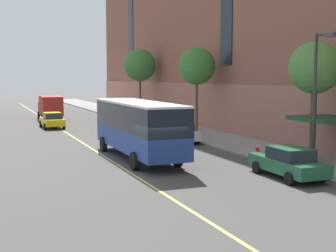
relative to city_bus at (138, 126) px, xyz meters
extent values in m
plane|color=#4C4947|center=(-0.32, -4.30, -2.05)|extent=(260.00, 260.00, 0.00)
cube|color=gray|center=(8.84, -1.30, -1.98)|extent=(5.01, 160.00, 0.15)
cube|color=#A56A58|center=(11.28, -4.30, 0.15)|extent=(0.14, 110.00, 4.40)
cube|color=#234C2D|center=(9.75, -5.31, 0.55)|extent=(3.20, 3.40, 0.24)
cube|color=navy|center=(0.00, -0.03, -0.80)|extent=(2.58, 10.63, 1.25)
cube|color=black|center=(0.00, -0.03, 0.59)|extent=(2.59, 10.63, 1.53)
cube|color=white|center=(0.00, -0.03, 1.41)|extent=(2.60, 10.63, 0.12)
cube|color=#19232D|center=(0.03, 5.31, 0.43)|extent=(2.32, 0.09, 1.15)
cube|color=orange|center=(0.03, 5.32, 1.17)|extent=(1.77, 0.07, 0.28)
cube|color=black|center=(0.03, 5.33, -1.33)|extent=(2.47, 0.13, 0.24)
cube|color=white|center=(-0.86, 5.34, -1.08)|extent=(0.28, 0.06, 0.18)
cube|color=white|center=(0.91, 5.33, -1.08)|extent=(0.28, 0.06, 0.18)
cylinder|color=black|center=(-1.24, 3.70, -1.55)|extent=(0.30, 1.00, 1.00)
cylinder|color=black|center=(1.28, 3.69, -1.55)|extent=(0.30, 1.00, 1.00)
cylinder|color=black|center=(-1.28, -3.21, -1.55)|extent=(0.30, 1.00, 1.00)
cylinder|color=black|center=(1.25, -3.22, -1.55)|extent=(0.30, 1.00, 1.00)
cube|color=#23603D|center=(5.24, -7.87, -1.41)|extent=(1.93, 4.72, 0.64)
cube|color=#232D38|center=(5.23, -8.10, -0.81)|extent=(1.64, 2.14, 0.56)
cube|color=#23603D|center=(5.23, -8.10, -0.51)|extent=(1.60, 2.05, 0.04)
cylinder|color=black|center=(4.40, -6.39, -1.73)|extent=(0.24, 0.65, 0.64)
cylinder|color=black|center=(6.16, -6.44, -1.73)|extent=(0.24, 0.65, 0.64)
cylinder|color=black|center=(4.32, -9.29, -1.73)|extent=(0.24, 0.65, 0.64)
cylinder|color=black|center=(6.08, -9.34, -1.73)|extent=(0.24, 0.65, 0.64)
cube|color=silver|center=(5.26, 5.82, -1.41)|extent=(1.76, 4.48, 0.64)
cube|color=#232D38|center=(5.26, 5.60, -0.81)|extent=(1.55, 2.02, 0.56)
cube|color=silver|center=(5.26, 5.60, -0.51)|extent=(1.51, 1.93, 0.04)
cylinder|color=black|center=(4.41, 7.21, -1.73)|extent=(0.22, 0.64, 0.64)
cylinder|color=black|center=(6.12, 7.21, -1.73)|extent=(0.22, 0.64, 0.64)
cylinder|color=black|center=(4.40, 4.44, -1.73)|extent=(0.22, 0.64, 0.64)
cylinder|color=black|center=(6.11, 4.43, -1.73)|extent=(0.22, 0.64, 0.64)
cube|color=#B21E19|center=(5.25, 23.40, -1.41)|extent=(1.88, 4.76, 0.64)
cube|color=#232D38|center=(5.25, 23.16, -0.81)|extent=(1.62, 2.15, 0.56)
cube|color=#B21E19|center=(5.25, 23.16, -0.51)|extent=(1.59, 2.06, 0.04)
cylinder|color=black|center=(4.39, 24.88, -1.73)|extent=(0.23, 0.64, 0.64)
cylinder|color=black|center=(6.16, 24.85, -1.73)|extent=(0.23, 0.64, 0.64)
cylinder|color=black|center=(4.34, 21.95, -1.73)|extent=(0.23, 0.64, 0.64)
cylinder|color=black|center=(6.11, 21.92, -1.73)|extent=(0.23, 0.64, 0.64)
cube|color=#BCAD89|center=(5.15, 16.36, -1.41)|extent=(1.90, 4.31, 0.64)
cube|color=#232D38|center=(5.15, 16.14, -0.81)|extent=(1.60, 1.97, 0.56)
cube|color=#BCAD89|center=(5.15, 16.14, -0.51)|extent=(1.56, 1.88, 0.04)
cylinder|color=black|center=(4.25, 17.64, -1.73)|extent=(0.24, 0.65, 0.64)
cylinder|color=black|center=(5.94, 17.70, -1.73)|extent=(0.24, 0.65, 0.64)
cylinder|color=black|center=(4.35, 15.01, -1.73)|extent=(0.24, 0.65, 0.64)
cylinder|color=black|center=(6.05, 15.08, -1.73)|extent=(0.24, 0.65, 0.64)
cube|color=maroon|center=(-1.30, 27.81, -0.28)|extent=(2.37, 5.44, 2.14)
cube|color=maroon|center=(-1.18, 31.54, -0.80)|extent=(2.14, 1.77, 1.60)
cube|color=#1E2833|center=(-1.16, 32.42, -0.55)|extent=(1.87, 0.14, 0.80)
cylinder|color=black|center=(-2.23, 31.57, -1.63)|extent=(0.29, 0.85, 0.84)
cylinder|color=black|center=(-0.14, 31.51, -1.63)|extent=(0.29, 0.85, 0.84)
cylinder|color=black|center=(-2.37, 27.08, -1.63)|extent=(0.29, 0.85, 0.84)
cylinder|color=black|center=(-0.28, 27.01, -1.63)|extent=(0.29, 0.85, 0.84)
cube|color=yellow|center=(-2.31, 19.95, -1.41)|extent=(1.93, 4.39, 0.64)
cube|color=#232D38|center=(-2.31, 19.74, -0.81)|extent=(1.65, 2.00, 0.56)
cube|color=yellow|center=(-2.31, 19.74, -0.51)|extent=(1.61, 1.91, 0.04)
cylinder|color=black|center=(-3.24, 21.27, -1.73)|extent=(0.24, 0.65, 0.64)
cylinder|color=black|center=(-1.46, 21.32, -1.73)|extent=(0.24, 0.65, 0.64)
cylinder|color=black|center=(-3.16, 18.58, -1.73)|extent=(0.24, 0.65, 0.64)
cylinder|color=black|center=(-1.39, 18.63, -1.73)|extent=(0.24, 0.65, 0.64)
cylinder|color=brown|center=(9.00, -5.10, 0.39)|extent=(0.36, 0.36, 4.58)
sphere|color=#4C843D|center=(9.00, -5.10, 3.50)|extent=(3.01, 3.01, 3.01)
cylinder|color=brown|center=(9.00, 10.56, 0.56)|extent=(0.24, 0.24, 4.92)
sphere|color=#387533|center=(9.00, 10.56, 3.92)|extent=(3.27, 3.27, 3.27)
cylinder|color=brown|center=(9.00, 26.21, 0.72)|extent=(0.25, 0.25, 5.24)
sphere|color=#387533|center=(9.00, 26.21, 4.39)|extent=(3.81, 3.81, 3.81)
cylinder|color=#2D2D30|center=(6.93, -7.67, 1.63)|extent=(0.16, 0.16, 7.05)
cylinder|color=#2D2D30|center=(6.93, -8.22, 5.05)|extent=(0.10, 1.10, 0.10)
cube|color=#3D3D3F|center=(6.93, -8.77, 5.00)|extent=(0.36, 0.60, 0.20)
cylinder|color=red|center=(6.83, -2.67, -1.63)|extent=(0.24, 0.24, 0.55)
sphere|color=silver|center=(6.83, -2.67, -1.28)|extent=(0.20, 0.20, 0.20)
cylinder|color=silver|center=(6.67, -2.67, -1.57)|extent=(0.10, 0.09, 0.09)
cylinder|color=silver|center=(6.99, -2.67, -1.57)|extent=(0.10, 0.09, 0.09)
cube|color=#E0D66B|center=(-1.70, -1.30, -2.05)|extent=(0.16, 140.00, 0.01)
camera|label=1|loc=(-8.95, -26.95, 2.96)|focal=50.00mm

